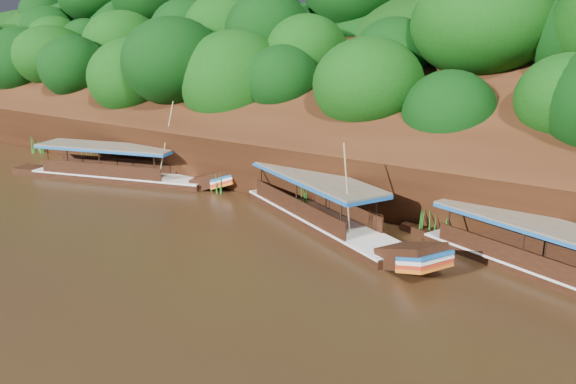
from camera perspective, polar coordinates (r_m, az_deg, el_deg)
name	(u,v)px	position (r m, az deg, el deg)	size (l,w,h in m)	color
ground	(196,262)	(25.93, -9.33, -7.01)	(160.00, 160.00, 0.00)	black
riverbank	(406,143)	(43.78, 11.89, 4.91)	(120.00, 30.06, 19.40)	black
boat_0	(565,272)	(25.99, 26.36, -7.27)	(13.82, 6.25, 6.34)	black
boat_1	(329,218)	(29.60, 4.18, -2.67)	(14.59, 8.28, 5.65)	black
boat_2	(129,173)	(40.52, -15.83, 1.83)	(15.35, 6.54, 6.14)	black
reeds	(266,187)	(34.36, -2.24, 0.49)	(49.46, 2.44, 1.96)	#1F691A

